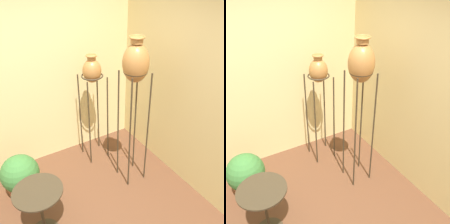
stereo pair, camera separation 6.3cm
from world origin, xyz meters
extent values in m
cube|color=beige|center=(0.00, 1.68, 1.35)|extent=(7.31, 0.06, 2.70)
cube|color=beige|center=(1.68, 0.00, 1.35)|extent=(0.06, 7.31, 2.70)
cylinder|color=#382D1E|center=(0.93, 0.47, 0.80)|extent=(0.02, 0.02, 1.59)
cylinder|color=#382D1E|center=(1.20, 0.47, 0.80)|extent=(0.02, 0.02, 1.59)
cylinder|color=#382D1E|center=(0.93, 0.74, 0.80)|extent=(0.02, 0.02, 1.59)
cylinder|color=#382D1E|center=(1.20, 0.74, 0.80)|extent=(0.02, 0.02, 1.59)
torus|color=#382D1E|center=(1.06, 0.60, 1.59)|extent=(0.28, 0.28, 0.02)
ellipsoid|color=#A87038|center=(1.06, 0.60, 1.70)|extent=(0.31, 0.31, 0.45)
cylinder|color=#A87038|center=(1.06, 0.60, 1.96)|extent=(0.14, 0.14, 0.07)
torus|color=#A87038|center=(1.06, 0.60, 1.99)|extent=(0.18, 0.18, 0.02)
cylinder|color=#382D1E|center=(0.70, 1.14, 0.67)|extent=(0.02, 0.02, 1.35)
cylinder|color=#382D1E|center=(1.00, 1.14, 0.67)|extent=(0.02, 0.02, 1.35)
cylinder|color=#382D1E|center=(0.70, 1.43, 0.67)|extent=(0.02, 0.02, 1.35)
cylinder|color=#382D1E|center=(1.00, 1.43, 0.67)|extent=(0.02, 0.02, 1.35)
torus|color=#382D1E|center=(0.85, 1.28, 1.35)|extent=(0.30, 0.30, 0.02)
ellipsoid|color=#A87038|center=(0.85, 1.28, 1.42)|extent=(0.25, 0.25, 0.32)
cylinder|color=#A87038|center=(0.85, 1.28, 1.60)|extent=(0.11, 0.11, 0.05)
torus|color=#A87038|center=(0.85, 1.28, 1.63)|extent=(0.15, 0.15, 0.02)
cylinder|color=#382D1E|center=(-0.29, 0.36, 0.33)|extent=(0.04, 0.04, 0.62)
cylinder|color=#382D1E|center=(-0.29, 0.36, 0.65)|extent=(0.52, 0.52, 0.02)
cylinder|color=#B26647|center=(-0.35, 1.04, 0.09)|extent=(0.35, 0.35, 0.18)
torus|color=#B26647|center=(-0.35, 1.04, 0.18)|extent=(0.38, 0.38, 0.02)
sphere|color=#387033|center=(-0.35, 1.04, 0.36)|extent=(0.49, 0.49, 0.49)
camera|label=1|loc=(-0.62, -1.67, 2.72)|focal=42.00mm
camera|label=2|loc=(-0.57, -1.70, 2.72)|focal=42.00mm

